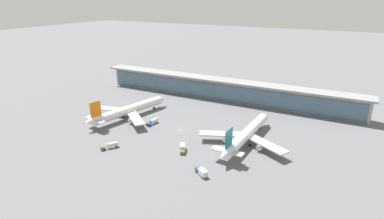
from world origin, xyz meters
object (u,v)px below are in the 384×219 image
airliner_left_stand (127,110)px  service_truck_by_tail_blue (153,121)px  service_truck_under_wing_olive (110,145)px  service_truck_near_nose_olive (183,148)px  service_truck_mid_apron_blue (202,172)px  safety_cone_alpha (84,123)px  airliner_centre_stand (246,135)px

airliner_left_stand → service_truck_by_tail_blue: size_ratio=6.79×
service_truck_under_wing_olive → service_truck_by_tail_blue: (1.18, 35.19, 0.00)m
airliner_left_stand → service_truck_near_nose_olive: airliner_left_stand is taller
airliner_left_stand → service_truck_mid_apron_blue: bearing=-28.6°
service_truck_near_nose_olive → service_truck_under_wing_olive: (-33.14, -13.84, 0.02)m
service_truck_near_nose_olive → safety_cone_alpha: 68.15m
service_truck_mid_apron_blue → safety_cone_alpha: 87.65m
safety_cone_alpha → service_truck_under_wing_olive: bearing=-25.6°
airliner_left_stand → service_truck_by_tail_blue: (18.94, -0.94, -3.37)m
service_truck_under_wing_olive → safety_cone_alpha: bearing=154.4°
airliner_left_stand → service_truck_under_wing_olive: 40.40m
airliner_centre_stand → service_truck_mid_apron_blue: (-6.63, -37.01, -3.39)m
service_truck_near_nose_olive → service_truck_under_wing_olive: bearing=-157.3°
airliner_centre_stand → service_truck_near_nose_olive: 32.90m
service_truck_mid_apron_blue → safety_cone_alpha: (-85.76, 18.03, -1.37)m
service_truck_near_nose_olive → service_truck_mid_apron_blue: same height
airliner_left_stand → service_truck_under_wing_olive: size_ratio=7.18×
service_truck_under_wing_olive → safety_cone_alpha: service_truck_under_wing_olive is taller
service_truck_mid_apron_blue → service_truck_by_tail_blue: bearing=143.7°
service_truck_by_tail_blue → safety_cone_alpha: service_truck_by_tail_blue is taller
service_truck_by_tail_blue → airliner_centre_stand: bearing=0.5°
service_truck_mid_apron_blue → safety_cone_alpha: size_ratio=10.44×
service_truck_mid_apron_blue → service_truck_near_nose_olive: bearing=139.5°
airliner_centre_stand → service_truck_by_tail_blue: 56.39m
service_truck_by_tail_blue → safety_cone_alpha: size_ratio=12.61×
airliner_left_stand → service_truck_mid_apron_blue: airliner_left_stand is taller
service_truck_under_wing_olive → service_truck_mid_apron_blue: 50.85m
service_truck_near_nose_olive → service_truck_by_tail_blue: service_truck_near_nose_olive is taller
airliner_centre_stand → service_truck_by_tail_blue: bearing=-179.5°
airliner_centre_stand → service_truck_under_wing_olive: bearing=-148.1°
airliner_left_stand → safety_cone_alpha: (-17.16, -19.39, -4.76)m
service_truck_under_wing_olive → service_truck_near_nose_olive: bearing=22.7°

